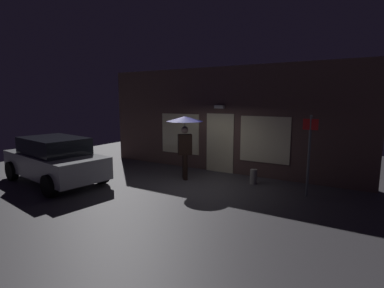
% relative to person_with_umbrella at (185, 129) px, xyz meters
% --- Properties ---
extents(ground_plane, '(18.00, 18.00, 0.00)m').
position_rel_person_with_umbrella_xyz_m(ground_plane, '(0.56, -0.62, -1.73)').
color(ground_plane, '#423F44').
extents(building_facade, '(10.24, 0.48, 3.90)m').
position_rel_person_with_umbrella_xyz_m(building_facade, '(0.56, 1.73, 0.21)').
color(building_facade, brown).
rests_on(building_facade, ground).
extents(person_with_umbrella, '(1.24, 1.24, 2.16)m').
position_rel_person_with_umbrella_xyz_m(person_with_umbrella, '(0.00, 0.00, 0.00)').
color(person_with_umbrella, black).
rests_on(person_with_umbrella, ground).
extents(parked_car, '(4.21, 2.39, 1.49)m').
position_rel_person_with_umbrella_xyz_m(parked_car, '(-3.52, -2.49, -0.97)').
color(parked_car, '#A5A8AD').
rests_on(parked_car, ground).
extents(street_sign_post, '(0.40, 0.07, 2.30)m').
position_rel_person_with_umbrella_xyz_m(street_sign_post, '(3.92, 0.24, -0.42)').
color(street_sign_post, '#595B60').
rests_on(street_sign_post, ground).
extents(sidewalk_bollard, '(0.22, 0.22, 0.48)m').
position_rel_person_with_umbrella_xyz_m(sidewalk_bollard, '(2.21, 0.65, -1.49)').
color(sidewalk_bollard, '#9E998E').
rests_on(sidewalk_bollard, ground).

